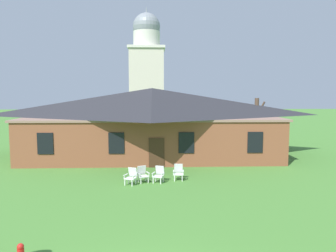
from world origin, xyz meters
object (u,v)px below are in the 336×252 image
lawn_chair_left_end (159,174)px  lawn_chair_middle (178,172)px  lawn_chair_by_porch (131,176)px  lawn_chair_near_door (143,174)px

lawn_chair_left_end → lawn_chair_middle: bearing=22.2°
lawn_chair_by_porch → lawn_chair_middle: same height
lawn_chair_near_door → lawn_chair_left_end: 0.97m
lawn_chair_middle → lawn_chair_left_end: bearing=-157.8°
lawn_chair_near_door → lawn_chair_left_end: same height
lawn_chair_near_door → lawn_chair_left_end: bearing=-2.9°
lawn_chair_by_porch → lawn_chair_near_door: size_ratio=1.00×
lawn_chair_by_porch → lawn_chair_near_door: 0.77m
lawn_chair_near_door → lawn_chair_middle: bearing=11.4°
lawn_chair_middle → lawn_chair_near_door: bearing=-168.6°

